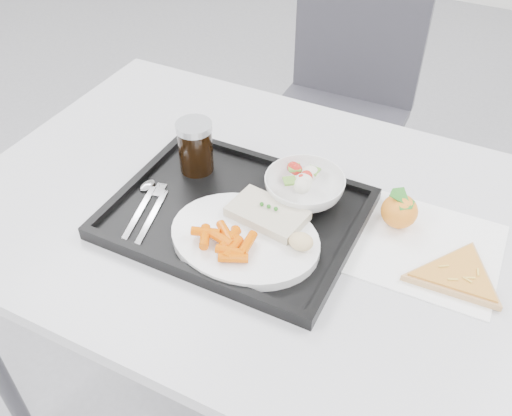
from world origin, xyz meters
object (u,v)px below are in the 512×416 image
at_px(chair, 342,92).
at_px(tray, 236,215).
at_px(dinner_plate, 245,238).
at_px(tangerine, 399,211).
at_px(pizza_slice, 458,275).
at_px(table, 270,237).
at_px(cola_glass, 195,146).
at_px(salad_bowl, 304,188).

xyz_separation_m(chair, tray, (0.09, -0.88, 0.22)).
distance_m(dinner_plate, tangerine, 0.29).
bearing_deg(pizza_slice, tray, -175.28).
relative_size(table, tray, 2.67).
bearing_deg(table, dinner_plate, -90.13).
relative_size(chair, dinner_plate, 3.44).
height_order(dinner_plate, cola_glass, cola_glass).
relative_size(table, tangerine, 15.23).
distance_m(table, chair, 0.86).
relative_size(table, pizza_slice, 4.56).
bearing_deg(chair, dinner_plate, -81.40).
bearing_deg(salad_bowl, dinner_plate, -105.80).
bearing_deg(pizza_slice, table, 178.02).
relative_size(dinner_plate, tangerine, 3.43).
distance_m(table, cola_glass, 0.23).
bearing_deg(dinner_plate, tangerine, 38.70).
bearing_deg(tangerine, table, -162.01).
xyz_separation_m(tray, cola_glass, (-0.13, 0.08, 0.06)).
xyz_separation_m(table, cola_glass, (-0.19, 0.04, 0.14)).
bearing_deg(tray, cola_glass, 148.17).
bearing_deg(dinner_plate, chair, 98.60).
height_order(dinner_plate, pizza_slice, dinner_plate).
bearing_deg(salad_bowl, pizza_slice, -11.83).
bearing_deg(table, salad_bowl, 49.43).
bearing_deg(table, tangerine, 17.99).
bearing_deg(table, pizza_slice, -1.98).
height_order(tangerine, pizza_slice, tangerine).
relative_size(tangerine, pizza_slice, 0.30).
relative_size(tray, tangerine, 5.71).
distance_m(chair, salad_bowl, 0.84).
relative_size(chair, tangerine, 11.81).
height_order(dinner_plate, tangerine, tangerine).
distance_m(tray, cola_glass, 0.17).
distance_m(table, pizza_slice, 0.36).
distance_m(chair, cola_glass, 0.85).
bearing_deg(cola_glass, salad_bowl, 3.56).
height_order(tray, salad_bowl, salad_bowl).
height_order(tray, cola_glass, cola_glass).
height_order(table, dinner_plate, dinner_plate).
distance_m(salad_bowl, tangerine, 0.18).
bearing_deg(chair, salad_bowl, -76.55).
bearing_deg(chair, tangerine, -64.39).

